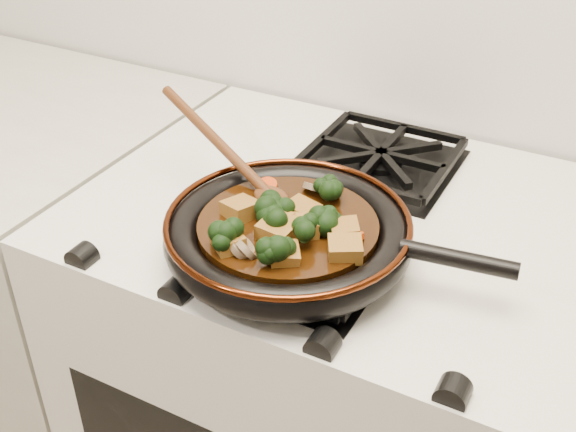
% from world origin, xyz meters
% --- Properties ---
extents(stove, '(0.76, 0.60, 0.90)m').
position_xyz_m(stove, '(0.00, 1.69, 0.45)').
color(stove, beige).
rests_on(stove, ground).
extents(burner_grate_front, '(0.23, 0.23, 0.03)m').
position_xyz_m(burner_grate_front, '(0.00, 1.55, 0.91)').
color(burner_grate_front, black).
rests_on(burner_grate_front, stove).
extents(burner_grate_back, '(0.23, 0.23, 0.03)m').
position_xyz_m(burner_grate_back, '(0.00, 1.83, 0.91)').
color(burner_grate_back, black).
rests_on(burner_grate_back, stove).
extents(skillet, '(0.44, 0.32, 0.05)m').
position_xyz_m(skillet, '(-0.01, 1.54, 0.94)').
color(skillet, black).
rests_on(skillet, burner_grate_front).
extents(braising_sauce, '(0.23, 0.23, 0.02)m').
position_xyz_m(braising_sauce, '(-0.01, 1.54, 0.95)').
color(braising_sauce, black).
rests_on(braising_sauce, skillet).
extents(tofu_cube_0, '(0.05, 0.05, 0.03)m').
position_xyz_m(tofu_cube_0, '(-0.01, 1.51, 0.97)').
color(tofu_cube_0, brown).
rests_on(tofu_cube_0, braising_sauce).
extents(tofu_cube_1, '(0.05, 0.05, 0.02)m').
position_xyz_m(tofu_cube_1, '(-0.05, 1.46, 0.97)').
color(tofu_cube_1, brown).
rests_on(tofu_cube_1, braising_sauce).
extents(tofu_cube_2, '(0.05, 0.05, 0.03)m').
position_xyz_m(tofu_cube_2, '(0.01, 1.53, 0.97)').
color(tofu_cube_2, brown).
rests_on(tofu_cube_2, braising_sauce).
extents(tofu_cube_3, '(0.05, 0.05, 0.03)m').
position_xyz_m(tofu_cube_3, '(-0.08, 1.53, 0.97)').
color(tofu_cube_3, brown).
rests_on(tofu_cube_3, braising_sauce).
extents(tofu_cube_4, '(0.04, 0.04, 0.02)m').
position_xyz_m(tofu_cube_4, '(-0.02, 1.53, 0.97)').
color(tofu_cube_4, brown).
rests_on(tofu_cube_4, braising_sauce).
extents(tofu_cube_5, '(0.05, 0.05, 0.03)m').
position_xyz_m(tofu_cube_5, '(0.02, 1.47, 0.97)').
color(tofu_cube_5, brown).
rests_on(tofu_cube_5, braising_sauce).
extents(tofu_cube_6, '(0.05, 0.04, 0.03)m').
position_xyz_m(tofu_cube_6, '(-0.01, 1.56, 0.97)').
color(tofu_cube_6, brown).
rests_on(tofu_cube_6, braising_sauce).
extents(tofu_cube_7, '(0.05, 0.05, 0.03)m').
position_xyz_m(tofu_cube_7, '(0.08, 1.51, 0.97)').
color(tofu_cube_7, brown).
rests_on(tofu_cube_7, braising_sauce).
extents(tofu_cube_8, '(0.05, 0.05, 0.03)m').
position_xyz_m(tofu_cube_8, '(0.06, 1.55, 0.97)').
color(tofu_cube_8, brown).
rests_on(tofu_cube_8, braising_sauce).
extents(broccoli_floret_0, '(0.08, 0.08, 0.06)m').
position_xyz_m(broccoli_floret_0, '(-0.02, 1.51, 0.97)').
color(broccoli_floret_0, black).
rests_on(broccoli_floret_0, braising_sauce).
extents(broccoli_floret_1, '(0.08, 0.07, 0.07)m').
position_xyz_m(broccoli_floret_1, '(0.04, 1.55, 0.97)').
color(broccoli_floret_1, black).
rests_on(broccoli_floret_1, braising_sauce).
extents(broccoli_floret_2, '(0.08, 0.08, 0.07)m').
position_xyz_m(broccoli_floret_2, '(-0.04, 1.53, 0.97)').
color(broccoli_floret_2, black).
rests_on(broccoli_floret_2, braising_sauce).
extents(broccoli_floret_3, '(0.09, 0.08, 0.06)m').
position_xyz_m(broccoli_floret_3, '(0.01, 1.61, 0.97)').
color(broccoli_floret_3, black).
rests_on(broccoli_floret_3, braising_sauce).
extents(broccoli_floret_4, '(0.08, 0.07, 0.06)m').
position_xyz_m(broccoli_floret_4, '(0.02, 1.51, 0.97)').
color(broccoli_floret_4, black).
rests_on(broccoli_floret_4, braising_sauce).
extents(broccoli_floret_5, '(0.08, 0.09, 0.06)m').
position_xyz_m(broccoli_floret_5, '(-0.03, 1.54, 0.97)').
color(broccoli_floret_5, black).
rests_on(broccoli_floret_5, braising_sauce).
extents(broccoli_floret_6, '(0.08, 0.08, 0.07)m').
position_xyz_m(broccoli_floret_6, '(-0.05, 1.46, 0.97)').
color(broccoli_floret_6, black).
rests_on(broccoli_floret_6, braising_sauce).
extents(broccoli_floret_7, '(0.08, 0.08, 0.07)m').
position_xyz_m(broccoli_floret_7, '(0.01, 1.46, 0.97)').
color(broccoli_floret_7, black).
rests_on(broccoli_floret_7, braising_sauce).
extents(carrot_coin_0, '(0.03, 0.03, 0.02)m').
position_xyz_m(carrot_coin_0, '(0.08, 1.54, 0.96)').
color(carrot_coin_0, '#AB2E04').
rests_on(carrot_coin_0, braising_sauce).
extents(carrot_coin_1, '(0.03, 0.03, 0.02)m').
position_xyz_m(carrot_coin_1, '(0.03, 1.54, 0.96)').
color(carrot_coin_1, '#AB2E04').
rests_on(carrot_coin_1, braising_sauce).
extents(carrot_coin_2, '(0.03, 0.03, 0.02)m').
position_xyz_m(carrot_coin_2, '(-0.08, 1.60, 0.96)').
color(carrot_coin_2, '#AB2E04').
rests_on(carrot_coin_2, braising_sauce).
extents(carrot_coin_3, '(0.03, 0.03, 0.02)m').
position_xyz_m(carrot_coin_3, '(-0.08, 1.53, 0.96)').
color(carrot_coin_3, '#AB2E04').
rests_on(carrot_coin_3, braising_sauce).
extents(mushroom_slice_0, '(0.04, 0.04, 0.03)m').
position_xyz_m(mushroom_slice_0, '(-0.02, 1.46, 0.97)').
color(mushroom_slice_0, brown).
rests_on(mushroom_slice_0, braising_sauce).
extents(mushroom_slice_1, '(0.04, 0.04, 0.03)m').
position_xyz_m(mushroom_slice_1, '(-0.03, 1.46, 0.97)').
color(mushroom_slice_1, brown).
rests_on(mushroom_slice_1, braising_sauce).
extents(mushroom_slice_2, '(0.04, 0.03, 0.02)m').
position_xyz_m(mushroom_slice_2, '(-0.02, 1.62, 0.97)').
color(mushroom_slice_2, brown).
rests_on(mushroom_slice_2, braising_sauce).
extents(wooden_spoon, '(0.16, 0.09, 0.27)m').
position_xyz_m(wooden_spoon, '(-0.13, 1.61, 0.98)').
color(wooden_spoon, '#48240F').
rests_on(wooden_spoon, braising_sauce).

